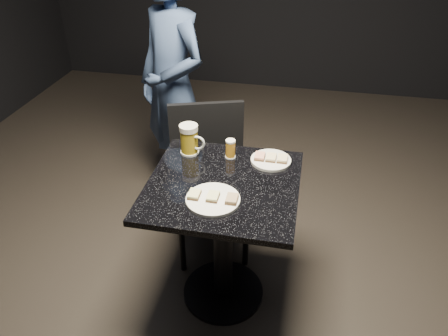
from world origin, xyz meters
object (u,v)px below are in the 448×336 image
(beer_mug, at_px, (190,139))
(beer_tumbler, at_px, (230,149))
(patron, at_px, (173,87))
(plate_large, at_px, (213,200))
(plate_small, at_px, (271,160))
(chair, at_px, (209,172))
(table, at_px, (223,223))

(beer_mug, relative_size, beer_tumbler, 1.61)
(beer_mug, bearing_deg, patron, 113.82)
(beer_mug, distance_m, beer_tumbler, 0.21)
(plate_large, xyz_separation_m, beer_mug, (-0.20, 0.37, 0.07))
(beer_mug, bearing_deg, plate_small, 0.01)
(chair, bearing_deg, patron, 126.27)
(table, relative_size, beer_mug, 4.75)
(patron, relative_size, table, 2.16)
(patron, bearing_deg, plate_large, -27.37)
(plate_large, bearing_deg, chair, 105.33)
(beer_mug, xyz_separation_m, chair, (0.05, 0.20, -0.33))
(patron, bearing_deg, plate_small, -6.30)
(patron, height_order, chair, patron)
(plate_small, bearing_deg, table, -130.40)
(beer_tumbler, bearing_deg, chair, 128.99)
(plate_small, xyz_separation_m, patron, (-0.71, 0.67, 0.05))
(plate_small, height_order, beer_mug, beer_mug)
(plate_small, height_order, patron, patron)
(plate_small, relative_size, table, 0.27)
(plate_large, distance_m, beer_tumbler, 0.37)
(table, relative_size, beer_tumbler, 7.65)
(patron, distance_m, beer_mug, 0.73)
(plate_small, distance_m, chair, 0.49)
(beer_tumbler, bearing_deg, beer_mug, -179.80)
(beer_mug, bearing_deg, table, -46.13)
(plate_small, xyz_separation_m, chair, (-0.37, 0.20, -0.25))
(plate_small, bearing_deg, patron, 136.74)
(beer_tumbler, bearing_deg, patron, 127.11)
(chair, bearing_deg, plate_small, -28.74)
(table, xyz_separation_m, chair, (-0.17, 0.43, -0.01))
(plate_large, bearing_deg, beer_tumbler, 89.09)
(plate_large, bearing_deg, beer_mug, 118.86)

